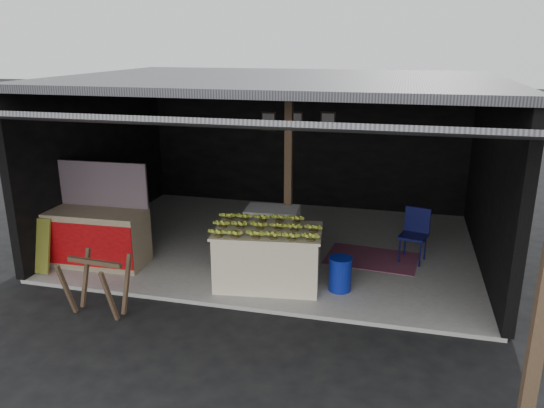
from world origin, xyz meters
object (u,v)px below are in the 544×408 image
(banana_table, at_px, (268,257))
(white_crate, at_px, (272,235))
(water_barrel, at_px, (340,275))
(neighbor_stall, at_px, (97,235))
(plastic_chair, at_px, (415,230))
(sawhorse, at_px, (96,280))

(banana_table, relative_size, white_crate, 1.80)
(banana_table, xyz_separation_m, water_barrel, (1.08, 0.06, -0.20))
(neighbor_stall, distance_m, plastic_chair, 5.24)
(banana_table, bearing_deg, plastic_chair, 28.41)
(white_crate, xyz_separation_m, water_barrel, (1.22, -0.77, -0.23))
(sawhorse, xyz_separation_m, plastic_chair, (4.17, 2.87, 0.08))
(neighbor_stall, bearing_deg, sawhorse, -60.80)
(banana_table, bearing_deg, sawhorse, -153.09)
(water_barrel, bearing_deg, sawhorse, -155.49)
(white_crate, height_order, sawhorse, white_crate)
(banana_table, height_order, neighbor_stall, neighbor_stall)
(white_crate, bearing_deg, neighbor_stall, -168.71)
(water_barrel, distance_m, plastic_chair, 1.82)
(sawhorse, bearing_deg, water_barrel, 28.81)
(banana_table, xyz_separation_m, white_crate, (-0.14, 0.83, 0.03))
(sawhorse, distance_m, water_barrel, 3.42)
(banana_table, relative_size, sawhorse, 2.07)
(neighbor_stall, bearing_deg, white_crate, 12.86)
(neighbor_stall, height_order, sawhorse, neighbor_stall)
(banana_table, bearing_deg, white_crate, 92.80)
(banana_table, distance_m, sawhorse, 2.44)
(banana_table, xyz_separation_m, plastic_chair, (2.14, 1.51, 0.09))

